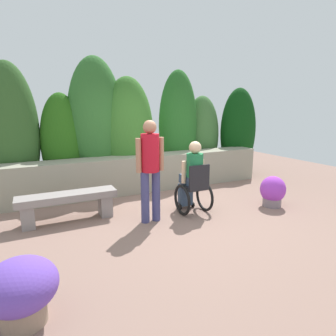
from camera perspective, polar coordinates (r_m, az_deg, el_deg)
The scene contains 8 objects.
ground_plane at distance 5.17m, azimuth 2.00°, elevation -9.54°, with size 13.42×13.42×0.00m, color #87685C.
stone_retaining_wall at distance 6.61m, azimuth -5.31°, elevation -1.01°, with size 6.21×0.60×0.83m, color gray.
hedge_backdrop at distance 7.10m, azimuth -6.32°, elevation 7.49°, with size 6.95×1.10×3.05m.
stone_bench at distance 5.11m, azimuth -19.56°, elevation -6.52°, with size 1.62×0.38×0.49m.
person_in_wheelchair at distance 5.16m, azimuth 5.05°, elevation -2.35°, with size 0.53×0.66×1.33m.
person_standing_companion at distance 4.64m, azimuth -3.62°, elevation 0.69°, with size 0.49×0.30×1.71m.
flower_pot_purple_near at distance 5.90m, azimuth 20.40°, elevation -4.49°, with size 0.48×0.48×0.61m.
flower_pot_terracotta_by_wall at distance 2.99m, azimuth -27.54°, elevation -21.00°, with size 0.64×0.64×0.62m.
Camera 1 is at (-2.27, -4.23, 1.90)m, focal length 30.15 mm.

